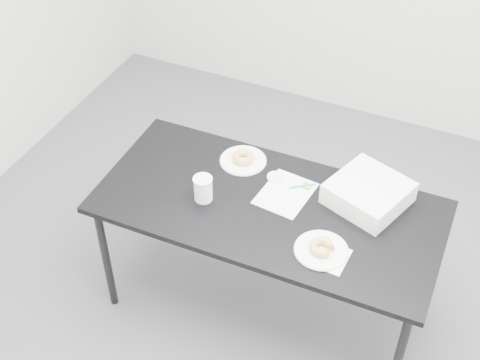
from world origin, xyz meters
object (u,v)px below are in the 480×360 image
at_px(table, 268,213).
at_px(coffee_cup, 203,189).
at_px(scorecard, 285,193).
at_px(plate_far, 243,161).
at_px(donut_far, 243,157).
at_px(plate_near, 321,250).
at_px(donut_near, 322,247).
at_px(pen, 302,186).
at_px(bakery_box, 368,193).

height_order(table, coffee_cup, coffee_cup).
relative_size(scorecard, plate_far, 1.21).
bearing_deg(coffee_cup, donut_far, 79.95).
distance_m(table, scorecard, 0.13).
height_order(plate_near, donut_near, donut_near).
bearing_deg(plate_near, scorecard, 134.75).
bearing_deg(pen, table, -155.78).
bearing_deg(donut_far, plate_far, 0.00).
relative_size(donut_near, bakery_box, 0.34).
relative_size(pen, plate_near, 0.55).
xyz_separation_m(table, bakery_box, (0.43, 0.22, 0.12)).
xyz_separation_m(plate_near, bakery_box, (0.10, 0.40, 0.05)).
xyz_separation_m(table, donut_near, (0.33, -0.18, 0.09)).
height_order(scorecard, coffee_cup, coffee_cup).
bearing_deg(plate_far, coffee_cup, -100.05).
bearing_deg(coffee_cup, bakery_box, 22.94).
height_order(table, donut_near, donut_near).
bearing_deg(plate_far, donut_far, 180.00).
xyz_separation_m(scorecard, plate_far, (-0.29, 0.14, 0.00)).
distance_m(plate_near, coffee_cup, 0.65).
bearing_deg(table, donut_near, -29.47).
xyz_separation_m(table, coffee_cup, (-0.31, -0.09, 0.13)).
height_order(plate_far, bakery_box, bakery_box).
bearing_deg(donut_near, plate_near, 0.00).
bearing_deg(donut_near, donut_far, 143.42).
bearing_deg(table, pen, 60.32).
height_order(plate_near, bakery_box, bakery_box).
height_order(scorecard, pen, pen).
bearing_deg(donut_far, table, -45.02).
xyz_separation_m(pen, plate_far, (-0.35, 0.06, -0.00)).
bearing_deg(table, plate_far, 134.27).
distance_m(donut_near, plate_far, 0.73).
bearing_deg(donut_far, plate_near, -36.58).
bearing_deg(scorecard, donut_far, 160.49).
distance_m(donut_far, coffee_cup, 0.35).
relative_size(pen, donut_near, 1.18).
height_order(pen, bakery_box, bakery_box).
bearing_deg(coffee_cup, plate_near, -7.95).
relative_size(plate_near, bakery_box, 0.73).
bearing_deg(plate_far, bakery_box, -2.42).
bearing_deg(pen, scorecard, -162.97).
xyz_separation_m(plate_far, bakery_box, (0.68, -0.03, 0.05)).
relative_size(donut_near, donut_far, 1.01).
relative_size(table, plate_near, 6.85).
distance_m(scorecard, coffee_cup, 0.41).
bearing_deg(scorecard, pen, 60.03).
bearing_deg(donut_near, coffee_cup, 172.05).
distance_m(pen, plate_far, 0.36).
bearing_deg(coffee_cup, pen, 34.19).
relative_size(donut_far, bakery_box, 0.34).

